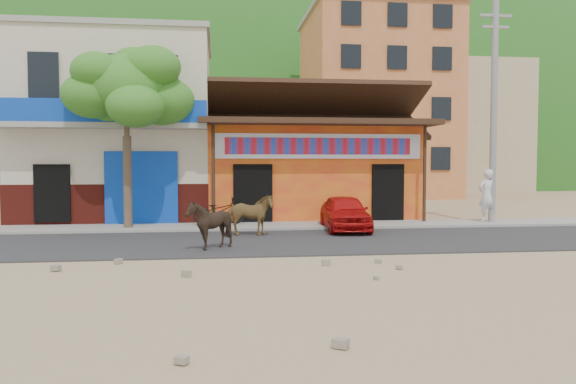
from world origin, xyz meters
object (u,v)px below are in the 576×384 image
at_px(pedestrian, 487,196).
at_px(red_car, 345,212).
at_px(utility_pole, 494,111).
at_px(cow_tan, 249,215).
at_px(tree, 127,136).
at_px(scooter, 219,211).
at_px(cow_dark, 209,224).

bearing_deg(pedestrian, red_car, 2.71).
bearing_deg(utility_pole, cow_tan, -165.88).
xyz_separation_m(tree, scooter, (2.99, 0.57, -2.54)).
bearing_deg(cow_dark, pedestrian, 117.18).
distance_m(tree, cow_dark, 5.86).
xyz_separation_m(tree, pedestrian, (12.60, 0.20, -2.06)).
height_order(utility_pole, scooter, utility_pole).
relative_size(tree, pedestrian, 3.18).
relative_size(utility_pole, scooter, 4.54).
bearing_deg(red_car, tree, 175.16).
xyz_separation_m(utility_pole, cow_dark, (-10.08, -4.78, -3.44)).
height_order(tree, pedestrian, tree).
distance_m(cow_dark, pedestrian, 10.98).
bearing_deg(utility_pole, red_car, -168.00).
bearing_deg(cow_tan, utility_pole, -68.67).
xyz_separation_m(cow_tan, cow_dark, (-1.15, -2.54, 0.01)).
bearing_deg(pedestrian, tree, -8.78).
distance_m(scooter, pedestrian, 9.63).
height_order(tree, utility_pole, utility_pole).
relative_size(cow_dark, scooter, 0.73).
height_order(utility_pole, pedestrian, utility_pole).
xyz_separation_m(utility_pole, scooter, (-9.81, 0.37, -3.54)).
bearing_deg(cow_dark, red_car, 130.70).
bearing_deg(tree, cow_dark, -59.31).
relative_size(tree, red_car, 1.76).
height_order(tree, scooter, tree).
bearing_deg(red_car, scooter, 162.14).
bearing_deg(utility_pole, cow_dark, -154.61).
bearing_deg(scooter, tree, 96.86).
height_order(tree, red_car, tree).
xyz_separation_m(tree, cow_tan, (3.87, -2.04, -2.45)).
bearing_deg(utility_pole, tree, -179.10).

